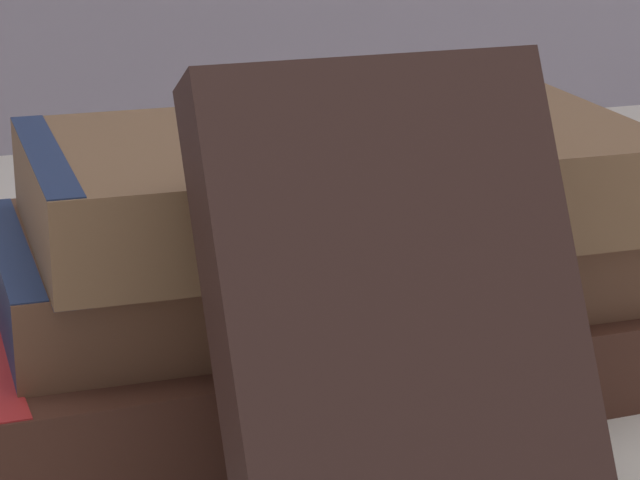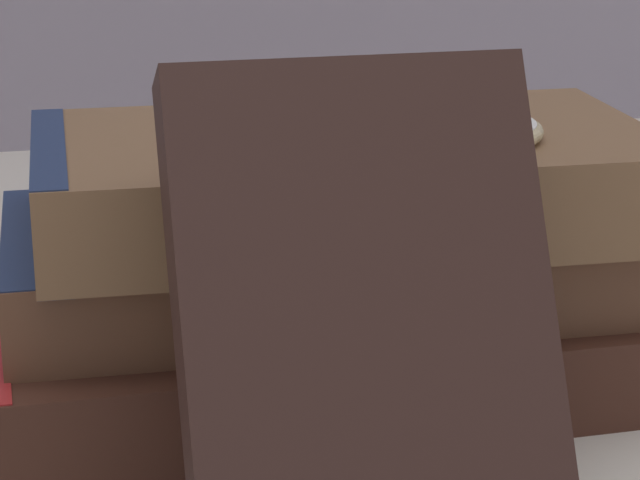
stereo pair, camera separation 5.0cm
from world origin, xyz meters
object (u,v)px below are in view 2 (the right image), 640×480
book_flat_bottom (303,347)px  book_flat_top (331,180)px  book_flat_middle (302,258)px  reading_glasses (137,275)px  book_leaning_front (365,332)px  pocket_watch (460,130)px

book_flat_bottom → book_flat_top: book_flat_top is taller
book_flat_middle → reading_glasses: bearing=113.2°
book_leaning_front → reading_glasses: size_ratio=1.34×
book_flat_middle → reading_glasses: book_flat_middle is taller
pocket_watch → book_flat_middle: bearing=151.7°
book_flat_bottom → book_flat_middle: (0.00, 0.01, 0.03)m
book_flat_middle → book_leaning_front: (-0.01, -0.12, 0.02)m
book_flat_middle → book_flat_top: (0.01, -0.01, 0.03)m
book_flat_middle → book_leaning_front: size_ratio=1.63×
pocket_watch → book_leaning_front: bearing=-122.2°
book_flat_middle → pocket_watch: (0.05, -0.03, 0.05)m
book_flat_bottom → book_flat_middle: bearing=79.6°
book_flat_middle → book_flat_top: size_ratio=1.03×
book_flat_top → pocket_watch: 0.05m
book_flat_top → book_flat_middle: bearing=130.3°
book_flat_middle → book_flat_top: book_flat_top is taller
pocket_watch → reading_glasses: (-0.10, 0.16, -0.10)m
book_flat_bottom → book_flat_top: bearing=-3.0°
book_leaning_front → book_flat_middle: bearing=86.8°
book_leaning_front → book_flat_bottom: bearing=87.4°
book_leaning_front → reading_glasses: (-0.05, 0.25, -0.07)m
book_flat_bottom → pocket_watch: size_ratio=4.10×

